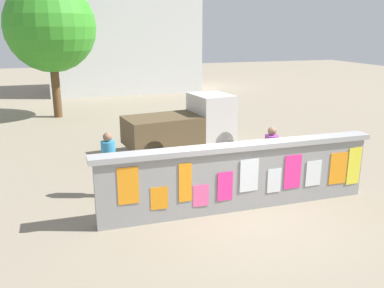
{
  "coord_description": "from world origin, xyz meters",
  "views": [
    {
      "loc": [
        -3.61,
        -7.85,
        4.0
      ],
      "look_at": [
        -0.75,
        1.14,
        1.3
      ],
      "focal_mm": 38.03,
      "sensor_mm": 36.0,
      "label": 1
    }
  ],
  "objects_px": {
    "auto_rickshaw_truck": "(185,125)",
    "bicycle_near": "(178,181)",
    "person_walking": "(109,158)",
    "motorcycle": "(288,155)",
    "tree_roadside": "(50,27)",
    "person_bystander": "(271,151)"
  },
  "relations": [
    {
      "from": "auto_rickshaw_truck",
      "to": "person_walking",
      "type": "xyz_separation_m",
      "value": [
        -2.86,
        -3.13,
        0.09
      ]
    },
    {
      "from": "person_walking",
      "to": "tree_roadside",
      "type": "distance_m",
      "value": 10.65
    },
    {
      "from": "bicycle_near",
      "to": "person_walking",
      "type": "relative_size",
      "value": 1.05
    },
    {
      "from": "motorcycle",
      "to": "auto_rickshaw_truck",
      "type": "bearing_deg",
      "value": 129.51
    },
    {
      "from": "auto_rickshaw_truck",
      "to": "tree_roadside",
      "type": "relative_size",
      "value": 0.63
    },
    {
      "from": "person_bystander",
      "to": "tree_roadside",
      "type": "relative_size",
      "value": 0.27
    },
    {
      "from": "motorcycle",
      "to": "person_bystander",
      "type": "relative_size",
      "value": 1.16
    },
    {
      "from": "motorcycle",
      "to": "tree_roadside",
      "type": "bearing_deg",
      "value": 123.09
    },
    {
      "from": "person_walking",
      "to": "tree_roadside",
      "type": "height_order",
      "value": "tree_roadside"
    },
    {
      "from": "auto_rickshaw_truck",
      "to": "person_bystander",
      "type": "height_order",
      "value": "auto_rickshaw_truck"
    },
    {
      "from": "motorcycle",
      "to": "person_walking",
      "type": "height_order",
      "value": "person_walking"
    },
    {
      "from": "bicycle_near",
      "to": "person_bystander",
      "type": "bearing_deg",
      "value": -6.06
    },
    {
      "from": "person_bystander",
      "to": "bicycle_near",
      "type": "bearing_deg",
      "value": 173.94
    },
    {
      "from": "motorcycle",
      "to": "tree_roadside",
      "type": "distance_m",
      "value": 12.2
    },
    {
      "from": "auto_rickshaw_truck",
      "to": "tree_roadside",
      "type": "distance_m",
      "value": 8.68
    },
    {
      "from": "auto_rickshaw_truck",
      "to": "person_walking",
      "type": "distance_m",
      "value": 4.24
    },
    {
      "from": "auto_rickshaw_truck",
      "to": "person_bystander",
      "type": "xyz_separation_m",
      "value": [
        1.15,
        -3.79,
        0.09
      ]
    },
    {
      "from": "motorcycle",
      "to": "person_walking",
      "type": "xyz_separation_m",
      "value": [
        -5.14,
        -0.36,
        0.52
      ]
    },
    {
      "from": "auto_rickshaw_truck",
      "to": "bicycle_near",
      "type": "xyz_separation_m",
      "value": [
        -1.24,
        -3.54,
        -0.54
      ]
    },
    {
      "from": "bicycle_near",
      "to": "person_walking",
      "type": "height_order",
      "value": "person_walking"
    },
    {
      "from": "bicycle_near",
      "to": "person_walking",
      "type": "bearing_deg",
      "value": 165.85
    },
    {
      "from": "motorcycle",
      "to": "person_walking",
      "type": "relative_size",
      "value": 1.16
    }
  ]
}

